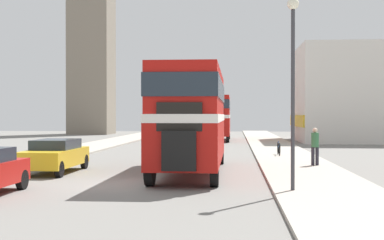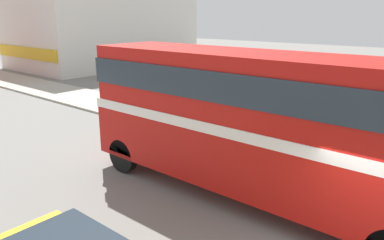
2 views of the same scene
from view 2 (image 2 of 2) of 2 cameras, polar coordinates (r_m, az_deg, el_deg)
double_decker_bus at (r=10.44m, az=8.49°, el=0.92°), size 2.49×10.53×4.20m
pedestrian_walking at (r=16.57m, az=10.80°, el=1.27°), size 0.35×0.35×1.71m
bicycle_on_pavement at (r=19.67m, az=-7.03°, el=1.90°), size 0.05×1.76×0.78m
shop_building_block at (r=41.25m, az=-13.26°, el=14.16°), size 17.34×10.82×8.57m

